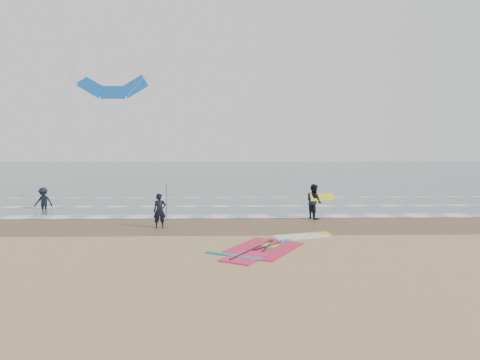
{
  "coord_description": "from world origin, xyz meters",
  "views": [
    {
      "loc": [
        -1.59,
        -13.97,
        3.72
      ],
      "look_at": [
        -1.1,
        5.0,
        2.2
      ],
      "focal_mm": 32.0,
      "sensor_mm": 36.0,
      "label": 1
    }
  ],
  "objects_px": {
    "windsurf_rig": "(275,245)",
    "person_standing": "(160,211)",
    "surf_kite": "(112,81)",
    "person_wading": "(43,196)",
    "person_walking": "(314,201)"
  },
  "relations": [
    {
      "from": "windsurf_rig",
      "to": "person_standing",
      "type": "bearing_deg",
      "value": 143.73
    },
    {
      "from": "windsurf_rig",
      "to": "person_standing",
      "type": "height_order",
      "value": "person_standing"
    },
    {
      "from": "person_standing",
      "to": "surf_kite",
      "type": "bearing_deg",
      "value": 100.54
    },
    {
      "from": "windsurf_rig",
      "to": "person_standing",
      "type": "xyz_separation_m",
      "value": [
        -4.85,
        3.56,
        0.76
      ]
    },
    {
      "from": "person_wading",
      "to": "surf_kite",
      "type": "relative_size",
      "value": 0.2
    },
    {
      "from": "person_walking",
      "to": "person_wading",
      "type": "xyz_separation_m",
      "value": [
        -15.12,
        3.37,
        -0.06
      ]
    },
    {
      "from": "person_walking",
      "to": "surf_kite",
      "type": "height_order",
      "value": "surf_kite"
    },
    {
      "from": "windsurf_rig",
      "to": "person_standing",
      "type": "relative_size",
      "value": 3.19
    },
    {
      "from": "person_wading",
      "to": "person_standing",
      "type": "bearing_deg",
      "value": -32.9
    },
    {
      "from": "windsurf_rig",
      "to": "surf_kite",
      "type": "distance_m",
      "value": 16.27
    },
    {
      "from": "person_walking",
      "to": "surf_kite",
      "type": "xyz_separation_m",
      "value": [
        -11.52,
        5.37,
        6.79
      ]
    },
    {
      "from": "person_standing",
      "to": "person_wading",
      "type": "xyz_separation_m",
      "value": [
        -7.65,
        5.71,
        0.04
      ]
    },
    {
      "from": "windsurf_rig",
      "to": "person_walking",
      "type": "relative_size",
      "value": 2.83
    },
    {
      "from": "windsurf_rig",
      "to": "person_standing",
      "type": "distance_m",
      "value": 6.07
    },
    {
      "from": "windsurf_rig",
      "to": "person_walking",
      "type": "xyz_separation_m",
      "value": [
        2.62,
        5.91,
        0.86
      ]
    }
  ]
}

